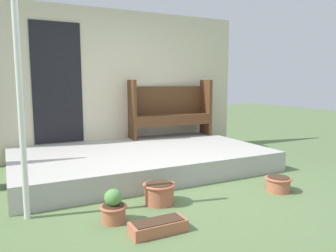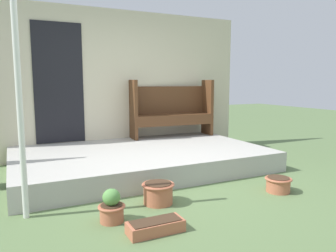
{
  "view_description": "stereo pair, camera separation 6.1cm",
  "coord_description": "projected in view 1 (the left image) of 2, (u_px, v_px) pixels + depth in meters",
  "views": [
    {
      "loc": [
        -1.79,
        -3.47,
        1.33
      ],
      "look_at": [
        0.16,
        0.4,
        0.74
      ],
      "focal_mm": 35.0,
      "sensor_mm": 36.0,
      "label": 1
    },
    {
      "loc": [
        -1.73,
        -3.5,
        1.33
      ],
      "look_at": [
        0.16,
        0.4,
        0.74
      ],
      "focal_mm": 35.0,
      "sensor_mm": 36.0,
      "label": 2
    }
  ],
  "objects": [
    {
      "name": "flower_pot_left",
      "position": [
        113.0,
        208.0,
        3.11
      ],
      "size": [
        0.26,
        0.26,
        0.32
      ],
      "color": "#B76647",
      "rests_on": "ground_plane"
    },
    {
      "name": "flower_pot_right",
      "position": [
        278.0,
        183.0,
        4.0
      ],
      "size": [
        0.32,
        0.32,
        0.18
      ],
      "color": "#B76647",
      "rests_on": "ground_plane"
    },
    {
      "name": "bench",
      "position": [
        170.0,
        108.0,
        6.22
      ],
      "size": [
        1.6,
        0.51,
        1.07
      ],
      "rotation": [
        0.0,
        0.0,
        -0.07
      ],
      "color": "#54331C",
      "rests_on": "porch_slab"
    },
    {
      "name": "house_wall",
      "position": [
        114.0,
        83.0,
        5.91
      ],
      "size": [
        4.94,
        0.08,
        2.6
      ],
      "color": "beige",
      "rests_on": "ground_plane"
    },
    {
      "name": "ground_plane",
      "position": [
        171.0,
        190.0,
        4.05
      ],
      "size": [
        24.0,
        24.0,
        0.0
      ],
      "primitive_type": "plane",
      "color": "#5B7547"
    },
    {
      "name": "support_post",
      "position": [
        20.0,
        104.0,
        3.07
      ],
      "size": [
        0.06,
        0.06,
        2.25
      ],
      "color": "white",
      "rests_on": "ground_plane"
    },
    {
      "name": "planter_box_rect",
      "position": [
        158.0,
        227.0,
        2.9
      ],
      "size": [
        0.51,
        0.21,
        0.11
      ],
      "color": "#B76647",
      "rests_on": "ground_plane"
    },
    {
      "name": "porch_slab",
      "position": [
        141.0,
        159.0,
        5.06
      ],
      "size": [
        3.74,
        2.26,
        0.29
      ],
      "color": "#B2AFA8",
      "rests_on": "ground_plane"
    },
    {
      "name": "flower_pot_middle",
      "position": [
        159.0,
        192.0,
        3.59
      ],
      "size": [
        0.36,
        0.36,
        0.23
      ],
      "color": "#B76647",
      "rests_on": "ground_plane"
    }
  ]
}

